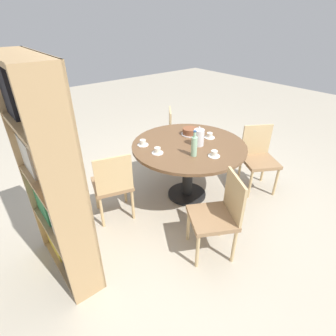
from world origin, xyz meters
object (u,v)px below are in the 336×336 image
object	(u,v)px
bookshelf	(55,187)
cup_a	(214,154)
cup_d	(143,143)
water_bottle	(194,146)
coffee_pot	(199,137)
chair_c	(113,184)
chair_d	(218,214)
cup_b	(210,136)
chair_b	(179,134)
cake_main	(190,132)
chair_a	(258,157)
cup_c	(157,151)

from	to	relation	value
bookshelf	cup_a	bearing A→B (deg)	80.54
cup_d	water_bottle	bearing A→B (deg)	-153.83
coffee_pot	cup_d	world-z (taller)	coffee_pot
cup_d	chair_c	bearing A→B (deg)	102.80
chair_c	coffee_pot	xyz separation A→B (m)	(-0.31, -1.03, 0.39)
chair_d	cup_b	bearing A→B (deg)	167.77
chair_c	bookshelf	xyz separation A→B (m)	(-0.35, 0.67, 0.44)
chair_b	water_bottle	xyz separation A→B (m)	(-1.06, 0.71, 0.41)
coffee_pot	cup_b	distance (m)	0.28
cake_main	cup_a	size ratio (longest dim) A/B	1.71
chair_a	chair_d	bearing A→B (deg)	-130.86
bookshelf	water_bottle	xyz separation A→B (m)	(-0.12, -1.46, -0.03)
coffee_pot	water_bottle	bearing A→B (deg)	124.30
cake_main	cup_c	world-z (taller)	cake_main
cake_main	cup_b	bearing A→B (deg)	-152.70
bookshelf	cup_b	size ratio (longest dim) A/B	14.44
bookshelf	cup_a	size ratio (longest dim) A/B	14.44
bookshelf	cup_c	distance (m)	1.21
chair_b	cup_c	bearing A→B (deg)	165.14
coffee_pot	cup_d	size ratio (longest dim) A/B	1.81
cake_main	cup_d	size ratio (longest dim) A/B	1.71
cup_d	chair_a	bearing A→B (deg)	-120.36
chair_d	cup_b	xyz separation A→B (m)	(0.86, -0.76, 0.31)
chair_c	bookshelf	size ratio (longest dim) A/B	0.46
chair_b	bookshelf	xyz separation A→B (m)	(-0.94, 2.18, 0.44)
coffee_pot	cup_d	bearing A→B (deg)	50.87
chair_b	cake_main	size ratio (longest dim) A/B	3.85
water_bottle	cup_b	size ratio (longest dim) A/B	2.24
cup_a	cup_b	xyz separation A→B (m)	(0.38, -0.34, 0.00)
chair_b	water_bottle	size ratio (longest dim) A/B	2.93
cup_d	bookshelf	bearing A→B (deg)	111.60
coffee_pot	cup_b	world-z (taller)	coffee_pot
chair_c	water_bottle	distance (m)	1.00
chair_a	chair_c	distance (m)	1.94
chair_c	chair_d	world-z (taller)	same
chair_d	cup_a	world-z (taller)	chair_d
coffee_pot	water_bottle	xyz separation A→B (m)	(-0.16, 0.23, 0.01)
chair_b	cup_a	world-z (taller)	chair_b
cup_a	chair_a	bearing A→B (deg)	-92.50
water_bottle	cup_a	size ratio (longest dim) A/B	2.24
bookshelf	coffee_pot	distance (m)	1.70
cup_c	cup_d	xyz separation A→B (m)	(0.28, 0.01, 0.00)
chair_a	coffee_pot	world-z (taller)	coffee_pot
chair_d	chair_a	bearing A→B (deg)	138.02
chair_b	cup_d	distance (m)	1.15
chair_a	chair_c	world-z (taller)	same
chair_b	chair_d	distance (m)	1.95
cake_main	coffee_pot	bearing A→B (deg)	154.50
coffee_pot	cup_a	world-z (taller)	coffee_pot
chair_c	cake_main	size ratio (longest dim) A/B	3.85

